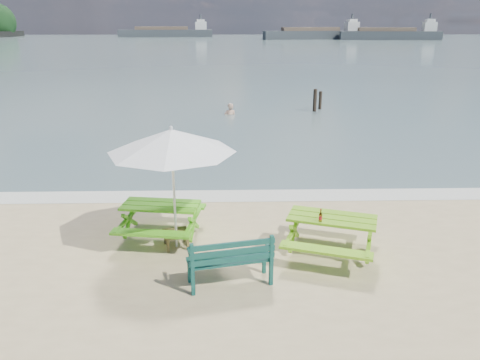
{
  "coord_description": "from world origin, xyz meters",
  "views": [
    {
      "loc": [
        0.06,
        -7.16,
        4.46
      ],
      "look_at": [
        0.32,
        3.0,
        1.0
      ],
      "focal_mm": 35.0,
      "sensor_mm": 36.0,
      "label": 1
    }
  ],
  "objects_px": {
    "picnic_table_right": "(331,236)",
    "park_bench": "(230,269)",
    "side_table": "(176,239)",
    "swimmer": "(230,120)",
    "picnic_table_left": "(161,221)",
    "patio_umbrella": "(172,141)",
    "beer_bottle": "(320,217)"
  },
  "relations": [
    {
      "from": "picnic_table_left",
      "to": "side_table",
      "type": "height_order",
      "value": "picnic_table_left"
    },
    {
      "from": "patio_umbrella",
      "to": "swimmer",
      "type": "xyz_separation_m",
      "value": [
        1.19,
        14.62,
        -2.57
      ]
    },
    {
      "from": "picnic_table_right",
      "to": "park_bench",
      "type": "distance_m",
      "value": 2.29
    },
    {
      "from": "picnic_table_right",
      "to": "side_table",
      "type": "height_order",
      "value": "picnic_table_right"
    },
    {
      "from": "park_bench",
      "to": "side_table",
      "type": "bearing_deg",
      "value": 127.17
    },
    {
      "from": "picnic_table_right",
      "to": "patio_umbrella",
      "type": "bearing_deg",
      "value": 172.72
    },
    {
      "from": "swimmer",
      "to": "picnic_table_right",
      "type": "bearing_deg",
      "value": -82.64
    },
    {
      "from": "patio_umbrella",
      "to": "picnic_table_right",
      "type": "bearing_deg",
      "value": -7.28
    },
    {
      "from": "side_table",
      "to": "swimmer",
      "type": "height_order",
      "value": "swimmer"
    },
    {
      "from": "side_table",
      "to": "beer_bottle",
      "type": "relative_size",
      "value": 2.44
    },
    {
      "from": "side_table",
      "to": "picnic_table_left",
      "type": "bearing_deg",
      "value": 128.05
    },
    {
      "from": "picnic_table_right",
      "to": "beer_bottle",
      "type": "relative_size",
      "value": 9.19
    },
    {
      "from": "picnic_table_left",
      "to": "picnic_table_right",
      "type": "height_order",
      "value": "picnic_table_right"
    },
    {
      "from": "picnic_table_right",
      "to": "side_table",
      "type": "xyz_separation_m",
      "value": [
        -3.13,
        0.4,
        -0.22
      ]
    },
    {
      "from": "patio_umbrella",
      "to": "side_table",
      "type": "bearing_deg",
      "value": 90.0
    },
    {
      "from": "side_table",
      "to": "park_bench",
      "type": "bearing_deg",
      "value": -52.83
    },
    {
      "from": "park_bench",
      "to": "patio_umbrella",
      "type": "xyz_separation_m",
      "value": [
        -1.11,
        1.46,
        1.98
      ]
    },
    {
      "from": "park_bench",
      "to": "side_table",
      "type": "height_order",
      "value": "park_bench"
    },
    {
      "from": "picnic_table_right",
      "to": "park_bench",
      "type": "relative_size",
      "value": 1.49
    },
    {
      "from": "park_bench",
      "to": "beer_bottle",
      "type": "bearing_deg",
      "value": 25.87
    },
    {
      "from": "picnic_table_left",
      "to": "side_table",
      "type": "relative_size",
      "value": 3.25
    },
    {
      "from": "swimmer",
      "to": "patio_umbrella",
      "type": "bearing_deg",
      "value": -94.65
    },
    {
      "from": "side_table",
      "to": "swimmer",
      "type": "distance_m",
      "value": 14.67
    },
    {
      "from": "park_bench",
      "to": "beer_bottle",
      "type": "height_order",
      "value": "beer_bottle"
    },
    {
      "from": "beer_bottle",
      "to": "side_table",
      "type": "bearing_deg",
      "value": 167.83
    },
    {
      "from": "picnic_table_left",
      "to": "picnic_table_right",
      "type": "relative_size",
      "value": 0.86
    },
    {
      "from": "picnic_table_right",
      "to": "park_bench",
      "type": "height_order",
      "value": "park_bench"
    },
    {
      "from": "side_table",
      "to": "patio_umbrella",
      "type": "xyz_separation_m",
      "value": [
        0.0,
        -0.0,
        2.1
      ]
    },
    {
      "from": "picnic_table_right",
      "to": "park_bench",
      "type": "bearing_deg",
      "value": -152.32
    },
    {
      "from": "picnic_table_left",
      "to": "side_table",
      "type": "distance_m",
      "value": 0.62
    },
    {
      "from": "picnic_table_left",
      "to": "picnic_table_right",
      "type": "bearing_deg",
      "value": -13.83
    },
    {
      "from": "picnic_table_right",
      "to": "patio_umbrella",
      "type": "relative_size",
      "value": 0.75
    }
  ]
}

